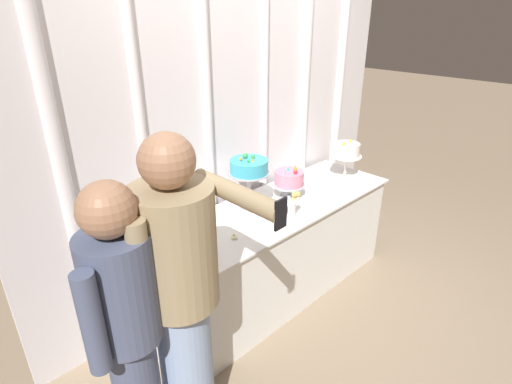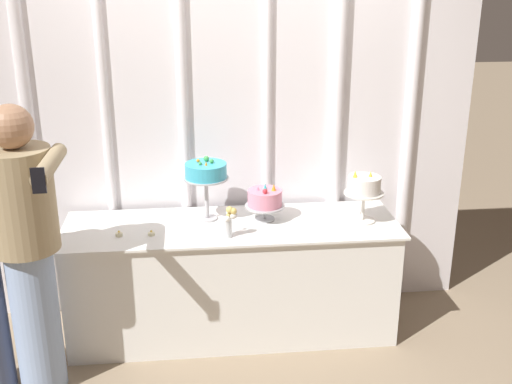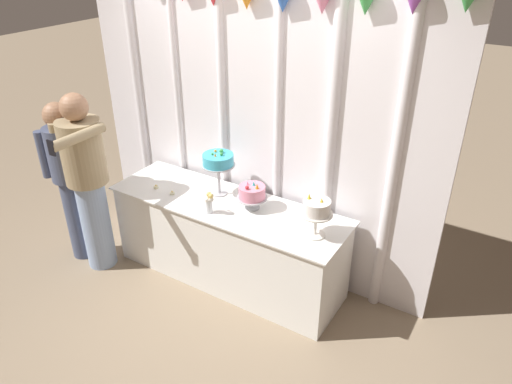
{
  "view_description": "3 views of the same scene",
  "coord_description": "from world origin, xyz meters",
  "px_view_note": "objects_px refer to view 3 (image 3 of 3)",
  "views": [
    {
      "loc": [
        -1.94,
        -1.67,
        2.11
      ],
      "look_at": [
        -0.08,
        0.21,
        0.89
      ],
      "focal_mm": 28.32,
      "sensor_mm": 36.0,
      "label": 1
    },
    {
      "loc": [
        -0.23,
        -3.6,
        2.33
      ],
      "look_at": [
        0.15,
        0.05,
        1.01
      ],
      "focal_mm": 44.12,
      "sensor_mm": 36.0,
      "label": 2
    },
    {
      "loc": [
        2.07,
        -2.76,
        2.85
      ],
      "look_at": [
        0.24,
        0.19,
        0.91
      ],
      "focal_mm": 33.73,
      "sensor_mm": 36.0,
      "label": 3
    }
  ],
  "objects_px": {
    "cake_display_center": "(252,193)",
    "tealight_far_left": "(156,187)",
    "cake_table": "(228,241)",
    "cake_display_leftmost": "(218,161)",
    "cake_display_rightmost": "(316,209)",
    "tealight_near_left": "(172,193)",
    "flower_vase": "(209,202)",
    "guest_girl_blue_dress": "(87,178)",
    "guest_man_dark_suit": "(69,175)"
  },
  "relations": [
    {
      "from": "cake_table",
      "to": "cake_display_rightmost",
      "type": "distance_m",
      "value": 1.05
    },
    {
      "from": "flower_vase",
      "to": "tealight_near_left",
      "type": "height_order",
      "value": "flower_vase"
    },
    {
      "from": "cake_display_leftmost",
      "to": "tealight_near_left",
      "type": "xyz_separation_m",
      "value": [
        -0.35,
        -0.23,
        -0.31
      ]
    },
    {
      "from": "cake_table",
      "to": "cake_display_center",
      "type": "distance_m",
      "value": 0.58
    },
    {
      "from": "cake_table",
      "to": "guest_girl_blue_dress",
      "type": "bearing_deg",
      "value": -157.28
    },
    {
      "from": "cake_display_rightmost",
      "to": "guest_girl_blue_dress",
      "type": "bearing_deg",
      "value": -167.45
    },
    {
      "from": "cake_display_rightmost",
      "to": "flower_vase",
      "type": "height_order",
      "value": "cake_display_rightmost"
    },
    {
      "from": "cake_display_center",
      "to": "tealight_far_left",
      "type": "relative_size",
      "value": 5.96
    },
    {
      "from": "flower_vase",
      "to": "guest_man_dark_suit",
      "type": "relative_size",
      "value": 0.13
    },
    {
      "from": "tealight_far_left",
      "to": "guest_girl_blue_dress",
      "type": "xyz_separation_m",
      "value": [
        -0.45,
        -0.37,
        0.13
      ]
    },
    {
      "from": "cake_display_rightmost",
      "to": "guest_man_dark_suit",
      "type": "relative_size",
      "value": 0.22
    },
    {
      "from": "cake_display_leftmost",
      "to": "guest_girl_blue_dress",
      "type": "height_order",
      "value": "guest_girl_blue_dress"
    },
    {
      "from": "cake_display_leftmost",
      "to": "guest_girl_blue_dress",
      "type": "bearing_deg",
      "value": -149.51
    },
    {
      "from": "cake_display_leftmost",
      "to": "cake_display_rightmost",
      "type": "xyz_separation_m",
      "value": [
        0.99,
        -0.14,
        -0.09
      ]
    },
    {
      "from": "guest_girl_blue_dress",
      "to": "cake_display_rightmost",
      "type": "bearing_deg",
      "value": 12.55
    },
    {
      "from": "tealight_far_left",
      "to": "tealight_near_left",
      "type": "relative_size",
      "value": 1.01
    },
    {
      "from": "cake_display_rightmost",
      "to": "cake_table",
      "type": "bearing_deg",
      "value": 177.51
    },
    {
      "from": "tealight_far_left",
      "to": "guest_man_dark_suit",
      "type": "distance_m",
      "value": 0.8
    },
    {
      "from": "cake_table",
      "to": "cake_display_rightmost",
      "type": "xyz_separation_m",
      "value": [
        0.84,
        -0.04,
        0.62
      ]
    },
    {
      "from": "flower_vase",
      "to": "tealight_far_left",
      "type": "height_order",
      "value": "flower_vase"
    },
    {
      "from": "cake_table",
      "to": "tealight_far_left",
      "type": "relative_size",
      "value": 49.48
    },
    {
      "from": "cake_table",
      "to": "cake_display_leftmost",
      "type": "xyz_separation_m",
      "value": [
        -0.15,
        0.11,
        0.7
      ]
    },
    {
      "from": "cake_display_leftmost",
      "to": "tealight_far_left",
      "type": "xyz_separation_m",
      "value": [
        -0.54,
        -0.22,
        -0.3
      ]
    },
    {
      "from": "cake_display_rightmost",
      "to": "tealight_far_left",
      "type": "distance_m",
      "value": 1.56
    },
    {
      "from": "cake_display_rightmost",
      "to": "guest_man_dark_suit",
      "type": "bearing_deg",
      "value": -169.15
    },
    {
      "from": "tealight_near_left",
      "to": "cake_table",
      "type": "bearing_deg",
      "value": 13.42
    },
    {
      "from": "cake_table",
      "to": "cake_display_center",
      "type": "bearing_deg",
      "value": 13.77
    },
    {
      "from": "cake_display_rightmost",
      "to": "guest_girl_blue_dress",
      "type": "relative_size",
      "value": 0.21
    },
    {
      "from": "tealight_far_left",
      "to": "tealight_near_left",
      "type": "height_order",
      "value": "tealight_far_left"
    },
    {
      "from": "flower_vase",
      "to": "guest_girl_blue_dress",
      "type": "xyz_separation_m",
      "value": [
        -1.12,
        -0.28,
        0.04
      ]
    },
    {
      "from": "cake_display_leftmost",
      "to": "flower_vase",
      "type": "distance_m",
      "value": 0.39
    },
    {
      "from": "cake_display_leftmost",
      "to": "cake_display_rightmost",
      "type": "bearing_deg",
      "value": -8.16
    },
    {
      "from": "cake_display_leftmost",
      "to": "tealight_far_left",
      "type": "bearing_deg",
      "value": -158.14
    },
    {
      "from": "guest_man_dark_suit",
      "to": "guest_girl_blue_dress",
      "type": "height_order",
      "value": "guest_girl_blue_dress"
    },
    {
      "from": "cake_table",
      "to": "guest_man_dark_suit",
      "type": "relative_size",
      "value": 1.38
    },
    {
      "from": "guest_man_dark_suit",
      "to": "cake_display_center",
      "type": "bearing_deg",
      "value": 17.76
    },
    {
      "from": "cake_display_leftmost",
      "to": "cake_display_center",
      "type": "height_order",
      "value": "cake_display_leftmost"
    },
    {
      "from": "tealight_far_left",
      "to": "guest_girl_blue_dress",
      "type": "bearing_deg",
      "value": -140.8
    },
    {
      "from": "flower_vase",
      "to": "guest_man_dark_suit",
      "type": "xyz_separation_m",
      "value": [
        -1.38,
        -0.27,
        -0.01
      ]
    },
    {
      "from": "flower_vase",
      "to": "tealight_near_left",
      "type": "distance_m",
      "value": 0.49
    },
    {
      "from": "tealight_far_left",
      "to": "tealight_near_left",
      "type": "xyz_separation_m",
      "value": [
        0.2,
        -0.01,
        -0.0
      ]
    },
    {
      "from": "cake_display_rightmost",
      "to": "tealight_far_left",
      "type": "xyz_separation_m",
      "value": [
        -1.54,
        -0.08,
        -0.22
      ]
    },
    {
      "from": "cake_display_rightmost",
      "to": "flower_vase",
      "type": "distance_m",
      "value": 0.9
    },
    {
      "from": "cake_display_rightmost",
      "to": "tealight_near_left",
      "type": "xyz_separation_m",
      "value": [
        -1.34,
        -0.08,
        -0.22
      ]
    },
    {
      "from": "cake_display_leftmost",
      "to": "tealight_near_left",
      "type": "relative_size",
      "value": 9.66
    },
    {
      "from": "flower_vase",
      "to": "guest_girl_blue_dress",
      "type": "height_order",
      "value": "guest_girl_blue_dress"
    },
    {
      "from": "guest_girl_blue_dress",
      "to": "cake_display_leftmost",
      "type": "bearing_deg",
      "value": 30.49
    },
    {
      "from": "tealight_far_left",
      "to": "guest_girl_blue_dress",
      "type": "distance_m",
      "value": 0.6
    },
    {
      "from": "cake_table",
      "to": "flower_vase",
      "type": "bearing_deg",
      "value": -98.36
    },
    {
      "from": "cake_display_center",
      "to": "flower_vase",
      "type": "distance_m",
      "value": 0.36
    }
  ]
}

